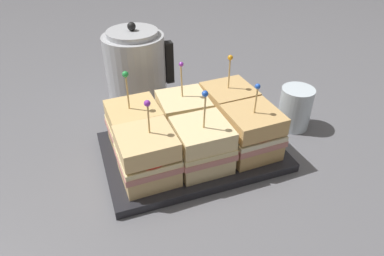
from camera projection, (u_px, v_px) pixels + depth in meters
The scene contains 10 objects.
ground_plane at pixel (192, 155), 0.73m from camera, with size 6.00×6.00×0.00m, color slate.
serving_platter at pixel (192, 151), 0.72m from camera, with size 0.36×0.25×0.02m.
sandwich_front_left at pixel (147, 156), 0.62m from camera, with size 0.11×0.11×0.16m.
sandwich_front_center at pixel (202, 145), 0.65m from camera, with size 0.11×0.11×0.17m.
sandwich_front_right at pixel (251, 133), 0.68m from camera, with size 0.11×0.11×0.16m.
sandwich_back_left at pixel (135, 126), 0.70m from camera, with size 0.11×0.11×0.17m.
sandwich_back_center at pixel (184, 116), 0.74m from camera, with size 0.11×0.11×0.17m.
sandwich_back_right at pixel (228, 107), 0.76m from camera, with size 0.11×0.11×0.17m.
kettle_steel at pixel (136, 69), 0.86m from camera, with size 0.17×0.15×0.21m.
drinking_glass at pixel (295, 108), 0.79m from camera, with size 0.07×0.07×0.10m.
Camera 1 is at (-0.19, -0.53, 0.46)m, focal length 32.00 mm.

